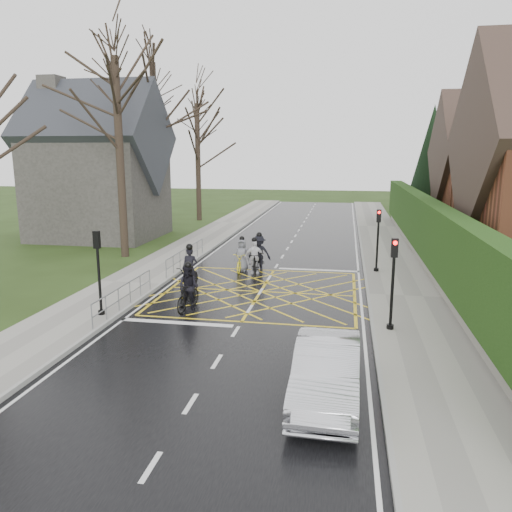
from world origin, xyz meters
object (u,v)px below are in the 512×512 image
(cyclist_lead, at_px, (242,259))
(car, at_px, (327,371))
(cyclist_back, at_px, (188,292))
(cyclist_mid, at_px, (259,257))
(cyclist_front, at_px, (254,261))
(cyclist_rear, at_px, (190,275))

(cyclist_lead, relative_size, car, 0.42)
(cyclist_back, xyz_separation_m, cyclist_mid, (1.56, 6.76, 0.02))
(cyclist_front, bearing_deg, cyclist_rear, -137.57)
(cyclist_mid, height_order, cyclist_lead, cyclist_mid)
(cyclist_rear, height_order, cyclist_back, cyclist_rear)
(cyclist_lead, bearing_deg, cyclist_front, -33.84)
(cyclist_rear, xyz_separation_m, cyclist_mid, (2.35, 4.09, 0.06))
(cyclist_back, xyz_separation_m, car, (5.48, -6.20, 0.02))
(cyclist_rear, distance_m, cyclist_mid, 4.72)
(cyclist_front, bearing_deg, cyclist_back, -117.97)
(cyclist_rear, height_order, cyclist_mid, cyclist_rear)
(cyclist_rear, height_order, cyclist_lead, cyclist_rear)
(cyclist_front, distance_m, cyclist_lead, 0.87)
(cyclist_lead, height_order, car, cyclist_lead)
(cyclist_rear, height_order, cyclist_front, cyclist_rear)
(cyclist_mid, relative_size, cyclist_lead, 1.12)
(cyclist_back, distance_m, cyclist_mid, 6.93)
(cyclist_front, height_order, car, cyclist_front)
(cyclist_rear, bearing_deg, cyclist_back, -71.80)
(cyclist_front, bearing_deg, car, -86.63)
(cyclist_front, bearing_deg, cyclist_mid, 63.12)
(cyclist_back, height_order, car, cyclist_back)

